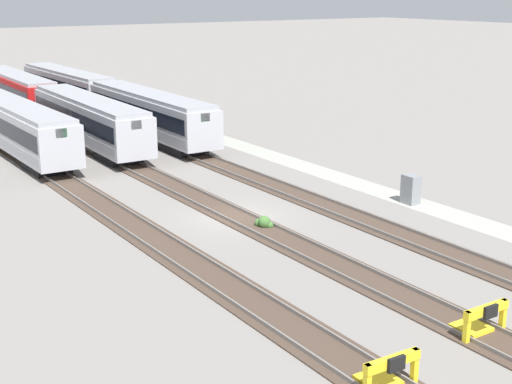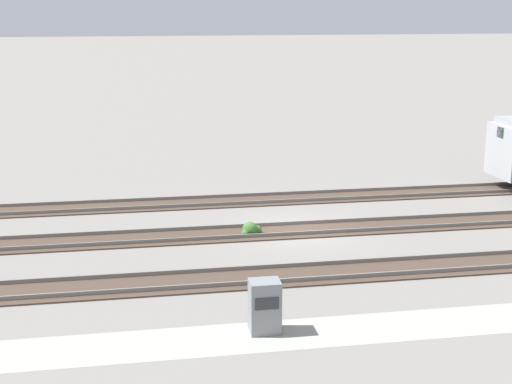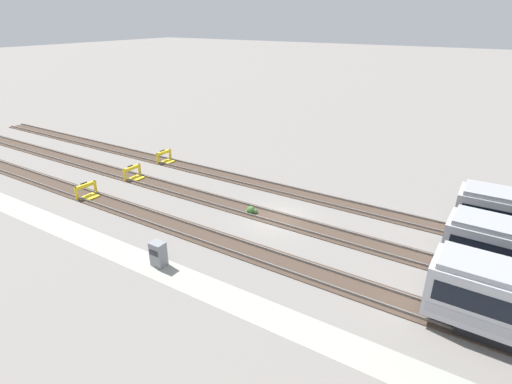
{
  "view_description": "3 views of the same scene",
  "coord_description": "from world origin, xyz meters",
  "px_view_note": "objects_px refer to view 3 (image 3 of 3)",
  "views": [
    {
      "loc": [
        -29.76,
        18.52,
        11.32
      ],
      "look_at": [
        -1.89,
        0.0,
        1.8
      ],
      "focal_mm": 50.0,
      "sensor_mm": 36.0,
      "label": 1
    },
    {
      "loc": [
        -6.69,
        -28.3,
        9.35
      ],
      "look_at": [
        -1.89,
        0.0,
        1.8
      ],
      "focal_mm": 50.0,
      "sensor_mm": 36.0,
      "label": 2
    },
    {
      "loc": [
        13.04,
        -23.89,
        14.3
      ],
      "look_at": [
        -1.89,
        0.0,
        1.8
      ],
      "focal_mm": 28.0,
      "sensor_mm": 36.0,
      "label": 3
    }
  ],
  "objects_px": {
    "bumper_stop_nearest_track": "(88,191)",
    "bumper_stop_near_inner_track": "(134,173)",
    "weed_clump": "(251,211)",
    "electrical_cabinet": "(158,254)",
    "bumper_stop_middle_track": "(166,157)"
  },
  "relations": [
    {
      "from": "bumper_stop_middle_track",
      "to": "bumper_stop_near_inner_track",
      "type": "bearing_deg",
      "value": -81.36
    },
    {
      "from": "electrical_cabinet",
      "to": "weed_clump",
      "type": "bearing_deg",
      "value": 83.34
    },
    {
      "from": "bumper_stop_nearest_track",
      "to": "electrical_cabinet",
      "type": "xyz_separation_m",
      "value": [
        12.48,
        -4.23,
        0.29
      ]
    },
    {
      "from": "bumper_stop_near_inner_track",
      "to": "bumper_stop_middle_track",
      "type": "distance_m",
      "value": 5.11
    },
    {
      "from": "bumper_stop_nearest_track",
      "to": "bumper_stop_middle_track",
      "type": "relative_size",
      "value": 1.0
    },
    {
      "from": "weed_clump",
      "to": "bumper_stop_near_inner_track",
      "type": "bearing_deg",
      "value": 178.8
    },
    {
      "from": "electrical_cabinet",
      "to": "bumper_stop_nearest_track",
      "type": "bearing_deg",
      "value": 161.26
    },
    {
      "from": "bumper_stop_nearest_track",
      "to": "weed_clump",
      "type": "xyz_separation_m",
      "value": [
        13.54,
        4.79,
        -0.27
      ]
    },
    {
      "from": "bumper_stop_near_inner_track",
      "to": "bumper_stop_middle_track",
      "type": "relative_size",
      "value": 1.0
    },
    {
      "from": "bumper_stop_nearest_track",
      "to": "bumper_stop_near_inner_track",
      "type": "xyz_separation_m",
      "value": [
        0.09,
        5.07,
        0.0
      ]
    },
    {
      "from": "weed_clump",
      "to": "electrical_cabinet",
      "type": "bearing_deg",
      "value": -96.66
    },
    {
      "from": "bumper_stop_near_inner_track",
      "to": "bumper_stop_nearest_track",
      "type": "bearing_deg",
      "value": -91.06
    },
    {
      "from": "bumper_stop_nearest_track",
      "to": "weed_clump",
      "type": "height_order",
      "value": "bumper_stop_nearest_track"
    },
    {
      "from": "bumper_stop_nearest_track",
      "to": "bumper_stop_middle_track",
      "type": "height_order",
      "value": "same"
    },
    {
      "from": "bumper_stop_middle_track",
      "to": "electrical_cabinet",
      "type": "distance_m",
      "value": 19.47
    }
  ]
}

